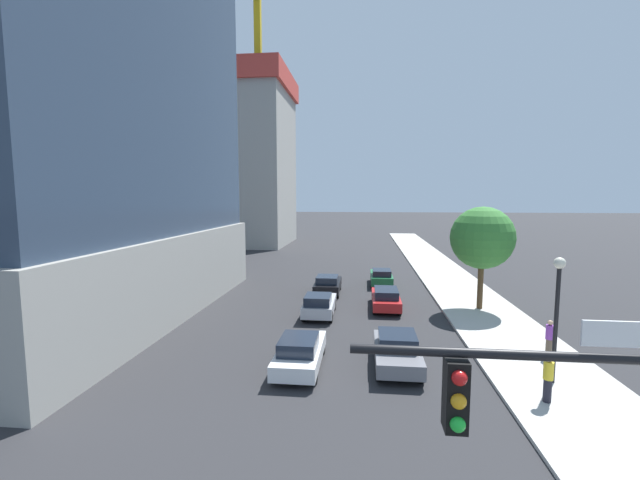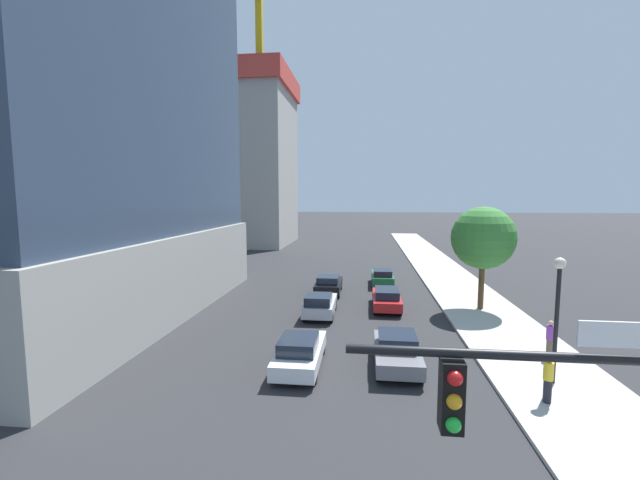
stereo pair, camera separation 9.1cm
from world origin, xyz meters
The scene contains 13 objects.
sidewalk centered at (8.59, 20.00, 0.07)m, with size 4.98×120.00×0.15m, color #B2AFA8.
construction_building centered at (-18.84, 60.74, 14.50)m, with size 16.91×23.36×35.62m.
traffic_light_pole centered at (4.55, 3.65, 4.04)m, with size 5.79×0.48×5.69m.
street_lamp centered at (8.43, 14.12, 3.47)m, with size 0.44×0.44×4.96m.
street_tree centered at (8.56, 24.84, 4.77)m, with size 4.02×4.02×6.65m.
car_gray centered at (2.49, 15.33, 0.74)m, with size 1.91×4.27×1.48m.
car_black centered at (-1.72, 28.38, 0.74)m, with size 1.88×4.21×1.48m.
car_white centered at (-1.72, 14.74, 0.71)m, with size 1.84×4.53×1.46m.
car_green centered at (2.49, 31.82, 0.73)m, with size 1.77×4.20×1.44m.
car_silver centered at (-1.72, 22.46, 0.74)m, with size 1.83×4.08×1.52m.
car_red centered at (2.49, 24.64, 0.72)m, with size 1.79×4.51×1.41m.
pedestrian_yellow_shirt centered at (7.53, 12.48, 1.02)m, with size 0.34×0.34×1.70m.
pedestrian_purple_shirt centered at (9.40, 16.75, 1.03)m, with size 0.34×0.34×1.72m.
Camera 1 is at (0.98, -2.06, 7.40)m, focal length 22.79 mm.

